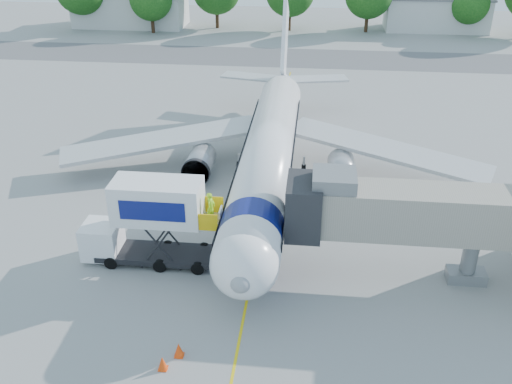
# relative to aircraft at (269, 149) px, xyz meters

# --- Properties ---
(ground) EXTENTS (160.00, 160.00, 0.00)m
(ground) POSITION_rel_aircraft_xyz_m (0.00, -4.12, -2.95)
(ground) COLOR gray
(ground) RESTS_ON ground
(guidance_line) EXTENTS (0.15, 70.00, 0.01)m
(guidance_line) POSITION_rel_aircraft_xyz_m (0.00, -4.12, -2.94)
(guidance_line) COLOR yellow
(guidance_line) RESTS_ON ground
(taxiway_strip) EXTENTS (120.00, 10.00, 0.01)m
(taxiway_strip) POSITION_rel_aircraft_xyz_m (0.00, 37.88, -2.94)
(taxiway_strip) COLOR #59595B
(taxiway_strip) RESTS_ON ground
(aircraft) EXTENTS (34.17, 37.73, 11.35)m
(aircraft) POSITION_rel_aircraft_xyz_m (0.00, 0.00, 0.00)
(aircraft) COLOR white
(aircraft) RESTS_ON ground
(jet_bridge) EXTENTS (13.90, 3.20, 6.60)m
(jet_bridge) POSITION_rel_aircraft_xyz_m (7.99, -11.12, 1.39)
(jet_bridge) COLOR gray
(jet_bridge) RESTS_ON ground
(catering_hiloader) EXTENTS (8.50, 2.44, 5.50)m
(catering_hiloader) POSITION_rel_aircraft_xyz_m (-6.26, -11.12, -0.19)
(catering_hiloader) COLOR black
(catering_hiloader) RESTS_ON ground
(safety_cone_a) EXTENTS (0.49, 0.49, 0.79)m
(safety_cone_a) POSITION_rel_aircraft_xyz_m (-2.79, -18.91, -2.57)
(safety_cone_a) COLOR #EC410C
(safety_cone_a) RESTS_ON ground
(safety_cone_b) EXTENTS (0.47, 0.47, 0.75)m
(safety_cone_b) POSITION_rel_aircraft_xyz_m (-3.37, -19.84, -2.59)
(safety_cone_b) COLOR #EC410C
(safety_cone_b) RESTS_ON ground
(outbuilding_left) EXTENTS (18.40, 8.40, 5.30)m
(outbuilding_left) POSITION_rel_aircraft_xyz_m (-28.00, 55.88, -0.29)
(outbuilding_left) COLOR silver
(outbuilding_left) RESTS_ON ground
(outbuilding_right) EXTENTS (16.40, 7.40, 5.30)m
(outbuilding_right) POSITION_rel_aircraft_xyz_m (22.00, 57.88, -0.29)
(outbuilding_right) COLOR silver
(outbuilding_right) RESTS_ON ground
(tree_f) EXTENTS (5.84, 5.84, 7.45)m
(tree_f) POSITION_rel_aircraft_xyz_m (26.37, 54.83, 1.57)
(tree_f) COLOR #382314
(tree_f) RESTS_ON ground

